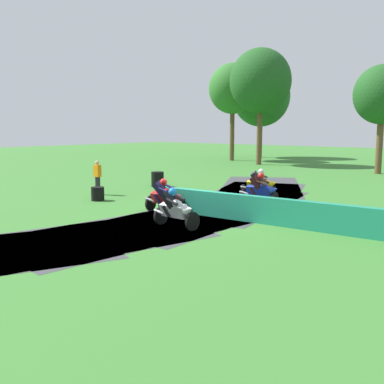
% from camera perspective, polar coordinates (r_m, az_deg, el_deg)
% --- Properties ---
extents(ground_plane, '(120.00, 120.00, 0.00)m').
position_cam_1_polar(ground_plane, '(16.39, 1.18, -2.92)').
color(ground_plane, '#38752D').
extents(track_asphalt, '(9.02, 26.96, 0.01)m').
position_cam_1_polar(track_asphalt, '(16.93, -1.39, -2.54)').
color(track_asphalt, '#3D3D42').
rests_on(track_asphalt, ground).
extents(safety_barrier, '(15.10, 1.16, 0.90)m').
position_cam_1_polar(safety_barrier, '(13.91, 20.44, -3.57)').
color(safety_barrier, '#1E8466').
rests_on(safety_barrier, ground).
extents(motorcycle_lead_white, '(1.69, 0.88, 1.42)m').
position_cam_1_polar(motorcycle_lead_white, '(14.08, -2.16, -2.16)').
color(motorcycle_lead_white, black).
rests_on(motorcycle_lead_white, ground).
extents(motorcycle_chase_red, '(1.69, 0.95, 1.42)m').
position_cam_1_polar(motorcycle_chase_red, '(16.64, -3.46, -0.55)').
color(motorcycle_chase_red, black).
rests_on(motorcycle_chase_red, ground).
extents(motorcycle_trailing_blue, '(1.69, 0.92, 1.43)m').
position_cam_1_polar(motorcycle_trailing_blue, '(18.38, 8.74, 0.29)').
color(motorcycle_trailing_blue, black).
rests_on(motorcycle_trailing_blue, ground).
extents(motorcycle_fourth_yellow, '(1.72, 1.22, 1.43)m').
position_cam_1_polar(motorcycle_fourth_yellow, '(20.27, 8.70, 1.00)').
color(motorcycle_fourth_yellow, black).
rests_on(motorcycle_fourth_yellow, ground).
extents(tire_stack_mid_a, '(0.57, 0.57, 0.60)m').
position_cam_1_polar(tire_stack_mid_a, '(19.92, -12.01, -0.22)').
color(tire_stack_mid_a, black).
rests_on(tire_stack_mid_a, ground).
extents(tire_stack_mid_b, '(0.68, 0.68, 0.80)m').
position_cam_1_polar(tire_stack_mid_b, '(24.24, -4.44, 1.66)').
color(tire_stack_mid_b, black).
rests_on(tire_stack_mid_b, ground).
extents(track_marshal, '(0.34, 0.24, 1.63)m').
position_cam_1_polar(track_marshal, '(21.63, -12.03, 1.82)').
color(track_marshal, '#232328').
rests_on(track_marshal, ground).
extents(tree_far_left, '(3.84, 3.84, 7.43)m').
position_cam_1_polar(tree_far_left, '(33.46, 23.24, 11.36)').
color(tree_far_left, brown).
rests_on(tree_far_left, ground).
extents(tree_far_right, '(4.58, 4.58, 9.30)m').
position_cam_1_polar(tree_far_right, '(43.83, 5.24, 13.03)').
color(tree_far_right, brown).
rests_on(tree_far_right, ground).
extents(tree_mid_rise, '(6.07, 6.07, 9.66)m').
position_cam_1_polar(tree_mid_rise, '(48.48, 8.85, 12.05)').
color(tree_mid_rise, brown).
rests_on(tree_mid_rise, ground).
extents(tree_behind_barrier, '(5.21, 5.21, 9.83)m').
position_cam_1_polar(tree_behind_barrier, '(39.13, 8.77, 13.86)').
color(tree_behind_barrier, brown).
rests_on(tree_behind_barrier, ground).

